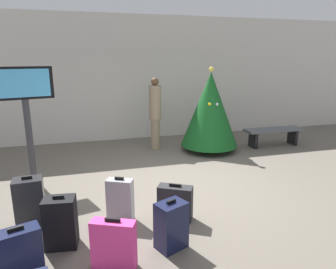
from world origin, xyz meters
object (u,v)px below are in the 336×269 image
holiday_tree (210,109)px  waiting_bench (274,133)px  suitcase_4 (171,225)px  suitcase_3 (175,203)px  flight_info_kiosk (25,102)px  suitcase_1 (114,245)px  suitcase_2 (19,254)px  suitcase_7 (30,204)px  suitcase_5 (61,223)px  traveller_0 (155,112)px  suitcase_6 (120,200)px

holiday_tree → waiting_bench: size_ratio=1.30×
suitcase_4 → suitcase_3: bearing=69.2°
flight_info_kiosk → suitcase_1: bearing=-66.8°
suitcase_2 → suitcase_7: (-0.03, 1.03, 0.09)m
suitcase_5 → traveller_0: bearing=61.0°
suitcase_5 → suitcase_6: size_ratio=1.03×
traveller_0 → holiday_tree: bearing=-20.7°
waiting_bench → suitcase_6: (-4.46, -2.80, -0.04)m
suitcase_3 → waiting_bench: bearing=39.0°
holiday_tree → suitcase_5: size_ratio=3.03×
traveller_0 → waiting_bench: bearing=-10.3°
suitcase_5 → suitcase_7: size_ratio=0.90×
suitcase_5 → suitcase_6: bearing=29.1°
suitcase_1 → suitcase_3: 1.30m
suitcase_2 → suitcase_5: (0.40, 0.47, 0.05)m
suitcase_7 → waiting_bench: bearing=25.2°
holiday_tree → traveller_0: holiday_tree is taller
traveller_0 → suitcase_3: 3.67m
holiday_tree → suitcase_5: 4.82m
flight_info_kiosk → suitcase_6: bearing=-52.5°
suitcase_4 → suitcase_7: (-1.76, 0.96, 0.06)m
suitcase_2 → suitcase_7: 1.04m
suitcase_1 → suitcase_3: (0.98, 0.85, -0.03)m
suitcase_1 → suitcase_6: suitcase_6 is taller
flight_info_kiosk → suitcase_6: (1.44, -1.88, -1.24)m
flight_info_kiosk → traveller_0: (2.76, 1.50, -0.57)m
suitcase_3 → suitcase_4: (-0.25, -0.66, 0.05)m
waiting_bench → suitcase_4: (-3.93, -3.64, -0.06)m
flight_info_kiosk → suitcase_2: bearing=-85.0°
waiting_bench → suitcase_1: bearing=-140.6°
suitcase_1 → suitcase_6: (0.20, 1.03, 0.03)m
suitcase_2 → suitcase_6: suitcase_6 is taller
waiting_bench → traveller_0: 3.25m
waiting_bench → traveller_0: traveller_0 is taller
flight_info_kiosk → traveller_0: bearing=28.5°
traveller_0 → suitcase_7: bearing=-128.2°
traveller_0 → suitcase_3: size_ratio=3.33×
flight_info_kiosk → suitcase_4: flight_info_kiosk is taller
traveller_0 → suitcase_7: traveller_0 is taller
traveller_0 → suitcase_6: (-1.32, -3.37, -0.67)m
waiting_bench → traveller_0: size_ratio=0.88×
traveller_0 → suitcase_5: bearing=-119.0°
holiday_tree → suitcase_3: holiday_tree is taller
suitcase_1 → suitcase_2: suitcase_1 is taller
suitcase_4 → suitcase_6: 0.99m
flight_info_kiosk → suitcase_1: 3.40m
holiday_tree → suitcase_4: (-2.09, -3.72, -0.77)m
suitcase_1 → holiday_tree: bearing=54.3°
suitcase_2 → suitcase_3: size_ratio=1.09×
holiday_tree → suitcase_5: bearing=-135.8°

